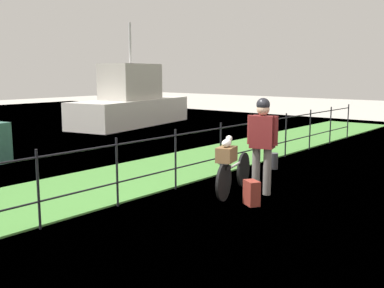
{
  "coord_description": "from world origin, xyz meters",
  "views": [
    {
      "loc": [
        -5.28,
        -3.37,
        2.11
      ],
      "look_at": [
        0.57,
        1.48,
        0.9
      ],
      "focal_mm": 42.24,
      "sensor_mm": 36.0,
      "label": 1
    }
  ],
  "objects_px": {
    "backpack_on_paving": "(252,193)",
    "mooring_bollard": "(273,161)",
    "bicycle_main": "(234,175)",
    "wooden_crate": "(226,154)",
    "cyclist_person": "(262,137)",
    "terrier_dog": "(227,142)",
    "moored_boat_near": "(131,103)"
  },
  "relations": [
    {
      "from": "wooden_crate",
      "to": "terrier_dog",
      "type": "xyz_separation_m",
      "value": [
        0.02,
        0.01,
        0.2
      ]
    },
    {
      "from": "backpack_on_paving",
      "to": "mooring_bollard",
      "type": "relative_size",
      "value": 1.13
    },
    {
      "from": "bicycle_main",
      "to": "terrier_dog",
      "type": "height_order",
      "value": "terrier_dog"
    },
    {
      "from": "bicycle_main",
      "to": "wooden_crate",
      "type": "xyz_separation_m",
      "value": [
        -0.37,
        -0.1,
        0.42
      ]
    },
    {
      "from": "moored_boat_near",
      "to": "backpack_on_paving",
      "type": "bearing_deg",
      "value": -123.39
    },
    {
      "from": "cyclist_person",
      "to": "wooden_crate",
      "type": "bearing_deg",
      "value": 156.25
    },
    {
      "from": "terrier_dog",
      "to": "cyclist_person",
      "type": "xyz_separation_m",
      "value": [
        0.63,
        -0.29,
        0.04
      ]
    },
    {
      "from": "wooden_crate",
      "to": "cyclist_person",
      "type": "xyz_separation_m",
      "value": [
        0.65,
        -0.29,
        0.24
      ]
    },
    {
      "from": "bicycle_main",
      "to": "cyclist_person",
      "type": "relative_size",
      "value": 0.98
    },
    {
      "from": "bicycle_main",
      "to": "moored_boat_near",
      "type": "xyz_separation_m",
      "value": [
        6.05,
        9.15,
        0.54
      ]
    },
    {
      "from": "bicycle_main",
      "to": "terrier_dog",
      "type": "bearing_deg",
      "value": -164.72
    },
    {
      "from": "cyclist_person",
      "to": "backpack_on_paving",
      "type": "height_order",
      "value": "cyclist_person"
    },
    {
      "from": "cyclist_person",
      "to": "backpack_on_paving",
      "type": "relative_size",
      "value": 4.21
    },
    {
      "from": "wooden_crate",
      "to": "cyclist_person",
      "type": "relative_size",
      "value": 0.23
    },
    {
      "from": "cyclist_person",
      "to": "backpack_on_paving",
      "type": "bearing_deg",
      "value": -161.3
    },
    {
      "from": "cyclist_person",
      "to": "mooring_bollard",
      "type": "relative_size",
      "value": 4.74
    },
    {
      "from": "backpack_on_paving",
      "to": "bicycle_main",
      "type": "bearing_deg",
      "value": -1.72
    },
    {
      "from": "cyclist_person",
      "to": "bicycle_main",
      "type": "bearing_deg",
      "value": 125.97
    },
    {
      "from": "wooden_crate",
      "to": "cyclist_person",
      "type": "distance_m",
      "value": 0.75
    },
    {
      "from": "terrier_dog",
      "to": "mooring_bollard",
      "type": "height_order",
      "value": "terrier_dog"
    },
    {
      "from": "bicycle_main",
      "to": "terrier_dog",
      "type": "distance_m",
      "value": 0.72
    },
    {
      "from": "backpack_on_paving",
      "to": "mooring_bollard",
      "type": "height_order",
      "value": "backpack_on_paving"
    },
    {
      "from": "backpack_on_paving",
      "to": "cyclist_person",
      "type": "bearing_deg",
      "value": -40.61
    },
    {
      "from": "backpack_on_paving",
      "to": "moored_boat_near",
      "type": "relative_size",
      "value": 0.07
    },
    {
      "from": "terrier_dog",
      "to": "mooring_bollard",
      "type": "xyz_separation_m",
      "value": [
        2.6,
        0.58,
        -0.79
      ]
    },
    {
      "from": "mooring_bollard",
      "to": "bicycle_main",
      "type": "bearing_deg",
      "value": -167.83
    },
    {
      "from": "terrier_dog",
      "to": "moored_boat_near",
      "type": "relative_size",
      "value": 0.05
    },
    {
      "from": "wooden_crate",
      "to": "terrier_dog",
      "type": "distance_m",
      "value": 0.2
    },
    {
      "from": "mooring_bollard",
      "to": "cyclist_person",
      "type": "bearing_deg",
      "value": -156.02
    },
    {
      "from": "bicycle_main",
      "to": "backpack_on_paving",
      "type": "xyz_separation_m",
      "value": [
        -0.39,
        -0.62,
        -0.14
      ]
    },
    {
      "from": "backpack_on_paving",
      "to": "mooring_bollard",
      "type": "bearing_deg",
      "value": -36.65
    },
    {
      "from": "terrier_dog",
      "to": "mooring_bollard",
      "type": "distance_m",
      "value": 2.77
    }
  ]
}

